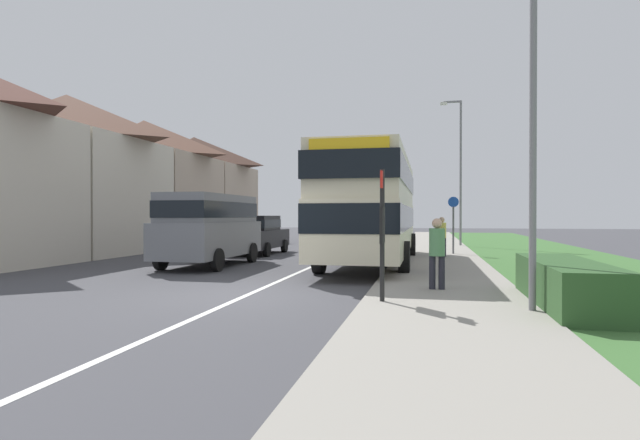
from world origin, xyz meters
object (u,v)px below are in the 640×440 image
(parked_van_grey, at_px, (210,224))
(cycle_route_sign, at_px, (453,223))
(street_lamp_near, at_px, (527,45))
(parked_car_black, at_px, (257,233))
(street_lamp_mid, at_px, (459,164))
(pedestrian_walking_away, at_px, (442,235))
(bus_stop_sign, at_px, (382,226))
(double_decker_bus, at_px, (372,204))
(pedestrian_at_stop, at_px, (437,250))

(parked_van_grey, bearing_deg, cycle_route_sign, 35.18)
(street_lamp_near, bearing_deg, parked_car_black, 126.39)
(parked_car_black, xyz_separation_m, street_lamp_mid, (9.07, 6.80, 3.58))
(parked_car_black, relative_size, pedestrian_walking_away, 2.57)
(pedestrian_walking_away, relative_size, street_lamp_mid, 0.21)
(bus_stop_sign, distance_m, street_lamp_near, 3.98)
(parked_van_grey, xyz_separation_m, pedestrian_walking_away, (7.83, 4.23, -0.46))
(bus_stop_sign, height_order, street_lamp_near, street_lamp_near)
(pedestrian_walking_away, xyz_separation_m, street_lamp_near, (1.13, -11.22, 3.65))
(double_decker_bus, xyz_separation_m, street_lamp_near, (3.56, -8.46, 2.48))
(double_decker_bus, relative_size, street_lamp_mid, 1.36)
(parked_car_black, bearing_deg, bus_stop_sign, -61.04)
(double_decker_bus, relative_size, pedestrian_at_stop, 6.45)
(parked_car_black, relative_size, cycle_route_sign, 1.70)
(cycle_route_sign, height_order, street_lamp_mid, street_lamp_mid)
(parked_car_black, bearing_deg, street_lamp_near, -53.61)
(parked_car_black, bearing_deg, pedestrian_walking_away, -8.07)
(parked_van_grey, relative_size, cycle_route_sign, 2.01)
(bus_stop_sign, bearing_deg, street_lamp_near, -8.93)
(parked_car_black, height_order, street_lamp_near, street_lamp_near)
(double_decker_bus, distance_m, street_lamp_mid, 11.51)
(parked_car_black, xyz_separation_m, street_lamp_near, (9.11, -12.35, 3.68))
(parked_van_grey, relative_size, pedestrian_walking_away, 3.03)
(parked_van_grey, distance_m, street_lamp_mid, 15.39)
(parked_car_black, relative_size, pedestrian_at_stop, 2.57)
(bus_stop_sign, xyz_separation_m, cycle_route_sign, (1.87, 12.49, -0.11))
(pedestrian_walking_away, bearing_deg, parked_car_black, 171.93)
(double_decker_bus, height_order, street_lamp_near, street_lamp_near)
(bus_stop_sign, height_order, street_lamp_mid, street_lamp_mid)
(cycle_route_sign, bearing_deg, street_lamp_mid, 84.82)
(pedestrian_at_stop, height_order, cycle_route_sign, cycle_route_sign)
(double_decker_bus, bearing_deg, parked_car_black, 144.96)
(street_lamp_mid, bearing_deg, street_lamp_near, -89.88)
(cycle_route_sign, distance_m, street_lamp_near, 13.28)
(parked_car_black, relative_size, street_lamp_mid, 0.54)
(cycle_route_sign, bearing_deg, pedestrian_at_stop, -94.49)
(cycle_route_sign, bearing_deg, bus_stop_sign, -98.54)
(parked_car_black, bearing_deg, parked_van_grey, -88.40)
(street_lamp_near, bearing_deg, bus_stop_sign, 171.07)
(pedestrian_at_stop, relative_size, street_lamp_near, 0.21)
(parked_van_grey, height_order, cycle_route_sign, cycle_route_sign)
(cycle_route_sign, bearing_deg, street_lamp_near, -87.29)
(bus_stop_sign, bearing_deg, street_lamp_mid, 82.58)
(parked_van_grey, distance_m, pedestrian_walking_away, 8.91)
(pedestrian_walking_away, bearing_deg, pedestrian_at_stop, -92.06)
(double_decker_bus, relative_size, parked_van_grey, 2.13)
(bus_stop_sign, bearing_deg, parked_car_black, 118.96)
(parked_van_grey, xyz_separation_m, pedestrian_at_stop, (7.51, -4.81, -0.46))
(parked_car_black, distance_m, pedestrian_walking_away, 8.06)
(pedestrian_at_stop, xyz_separation_m, pedestrian_walking_away, (0.32, 9.04, 0.00))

